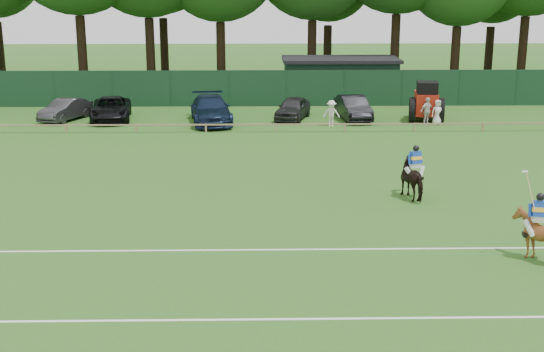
{
  "coord_description": "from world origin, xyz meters",
  "views": [
    {
      "loc": [
        -0.01,
        -23.01,
        8.37
      ],
      "look_at": [
        0.5,
        3.0,
        1.4
      ],
      "focal_mm": 48.0,
      "sensor_mm": 36.0,
      "label": 1
    }
  ],
  "objects_px": {
    "horse_chestnut": "(537,236)",
    "sedan_grey": "(65,110)",
    "spectator_left": "(331,113)",
    "tractor": "(426,102)",
    "spectator_mid": "(427,111)",
    "sedan_navy": "(211,110)",
    "suv_black": "(111,109)",
    "horse_dark": "(414,179)",
    "estate_black": "(353,108)",
    "hatch_grey": "(293,108)",
    "spectator_right": "(438,112)",
    "utility_shed": "(340,78)"
  },
  "relations": [
    {
      "from": "horse_dark",
      "to": "tractor",
      "type": "height_order",
      "value": "tractor"
    },
    {
      "from": "sedan_grey",
      "to": "spectator_right",
      "type": "height_order",
      "value": "spectator_right"
    },
    {
      "from": "horse_dark",
      "to": "spectator_left",
      "type": "xyz_separation_m",
      "value": [
        -1.82,
        15.03,
        -0.01
      ]
    },
    {
      "from": "sedan_grey",
      "to": "suv_black",
      "type": "distance_m",
      "value": 2.82
    },
    {
      "from": "sedan_navy",
      "to": "spectator_right",
      "type": "xyz_separation_m",
      "value": [
        13.71,
        -0.86,
        -0.06
      ]
    },
    {
      "from": "utility_shed",
      "to": "tractor",
      "type": "distance_m",
      "value": 9.72
    },
    {
      "from": "spectator_left",
      "to": "tractor",
      "type": "height_order",
      "value": "tractor"
    },
    {
      "from": "hatch_grey",
      "to": "sedan_navy",
      "type": "bearing_deg",
      "value": -150.39
    },
    {
      "from": "sedan_grey",
      "to": "sedan_navy",
      "type": "distance_m",
      "value": 9.19
    },
    {
      "from": "sedan_navy",
      "to": "hatch_grey",
      "type": "height_order",
      "value": "sedan_navy"
    },
    {
      "from": "suv_black",
      "to": "spectator_left",
      "type": "distance_m",
      "value": 13.75
    },
    {
      "from": "horse_dark",
      "to": "hatch_grey",
      "type": "relative_size",
      "value": 0.46
    },
    {
      "from": "horse_chestnut",
      "to": "sedan_grey",
      "type": "relative_size",
      "value": 0.39
    },
    {
      "from": "sedan_navy",
      "to": "hatch_grey",
      "type": "xyz_separation_m",
      "value": [
        5.06,
        1.17,
        -0.12
      ]
    },
    {
      "from": "sedan_grey",
      "to": "horse_chestnut",
      "type": "bearing_deg",
      "value": -27.5
    },
    {
      "from": "tractor",
      "to": "suv_black",
      "type": "bearing_deg",
      "value": -173.09
    },
    {
      "from": "horse_dark",
      "to": "tractor",
      "type": "distance_m",
      "value": 17.12
    },
    {
      "from": "spectator_right",
      "to": "hatch_grey",
      "type": "bearing_deg",
      "value": 163.59
    },
    {
      "from": "sedan_grey",
      "to": "suv_black",
      "type": "xyz_separation_m",
      "value": [
        2.82,
        0.03,
        0.04
      ]
    },
    {
      "from": "horse_dark",
      "to": "estate_black",
      "type": "bearing_deg",
      "value": -107.61
    },
    {
      "from": "spectator_right",
      "to": "utility_shed",
      "type": "height_order",
      "value": "utility_shed"
    },
    {
      "from": "horse_chestnut",
      "to": "suv_black",
      "type": "xyz_separation_m",
      "value": [
        -17.77,
        24.01,
        -0.08
      ]
    },
    {
      "from": "sedan_grey",
      "to": "estate_black",
      "type": "xyz_separation_m",
      "value": [
        17.98,
        -0.09,
        0.07
      ]
    },
    {
      "from": "horse_dark",
      "to": "hatch_grey",
      "type": "height_order",
      "value": "horse_dark"
    },
    {
      "from": "hatch_grey",
      "to": "spectator_left",
      "type": "distance_m",
      "value": 3.2
    },
    {
      "from": "estate_black",
      "to": "hatch_grey",
      "type": "bearing_deg",
      "value": 170.78
    },
    {
      "from": "spectator_mid",
      "to": "tractor",
      "type": "bearing_deg",
      "value": 47.97
    },
    {
      "from": "sedan_grey",
      "to": "spectator_left",
      "type": "distance_m",
      "value": 16.54
    },
    {
      "from": "estate_black",
      "to": "spectator_mid",
      "type": "distance_m",
      "value": 4.59
    },
    {
      "from": "spectator_right",
      "to": "suv_black",
      "type": "bearing_deg",
      "value": 171.26
    },
    {
      "from": "horse_chestnut",
      "to": "spectator_left",
      "type": "distance_m",
      "value": 22.17
    },
    {
      "from": "estate_black",
      "to": "spectator_left",
      "type": "distance_m",
      "value": 2.64
    },
    {
      "from": "hatch_grey",
      "to": "tractor",
      "type": "height_order",
      "value": "tractor"
    },
    {
      "from": "horse_chestnut",
      "to": "spectator_left",
      "type": "height_order",
      "value": "horse_chestnut"
    },
    {
      "from": "sedan_grey",
      "to": "suv_black",
      "type": "bearing_deg",
      "value": 22.45
    },
    {
      "from": "sedan_navy",
      "to": "spectator_left",
      "type": "distance_m",
      "value": 7.35
    },
    {
      "from": "estate_black",
      "to": "spectator_left",
      "type": "xyz_separation_m",
      "value": [
        -1.58,
        -2.12,
        0.04
      ]
    },
    {
      "from": "sedan_grey",
      "to": "sedan_navy",
      "type": "xyz_separation_m",
      "value": [
        9.13,
        -1.06,
        0.15
      ]
    },
    {
      "from": "sedan_navy",
      "to": "suv_black",
      "type": "bearing_deg",
      "value": 162.02
    },
    {
      "from": "horse_chestnut",
      "to": "sedan_navy",
      "type": "xyz_separation_m",
      "value": [
        -11.46,
        22.92,
        0.03
      ]
    },
    {
      "from": "horse_chestnut",
      "to": "tractor",
      "type": "height_order",
      "value": "tractor"
    },
    {
      "from": "spectator_mid",
      "to": "horse_dark",
      "type": "bearing_deg",
      "value": -136.36
    },
    {
      "from": "suv_black",
      "to": "utility_shed",
      "type": "height_order",
      "value": "utility_shed"
    },
    {
      "from": "sedan_navy",
      "to": "tractor",
      "type": "distance_m",
      "value": 13.29
    },
    {
      "from": "horse_dark",
      "to": "spectator_left",
      "type": "bearing_deg",
      "value": -101.5
    },
    {
      "from": "horse_dark",
      "to": "suv_black",
      "type": "relative_size",
      "value": 0.37
    },
    {
      "from": "horse_chestnut",
      "to": "spectator_left",
      "type": "bearing_deg",
      "value": -71.7
    },
    {
      "from": "horse_dark",
      "to": "sedan_grey",
      "type": "xyz_separation_m",
      "value": [
        -18.22,
        17.24,
        -0.12
      ]
    },
    {
      "from": "spectator_left",
      "to": "spectator_mid",
      "type": "height_order",
      "value": "spectator_mid"
    },
    {
      "from": "sedan_navy",
      "to": "hatch_grey",
      "type": "distance_m",
      "value": 5.2
    }
  ]
}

